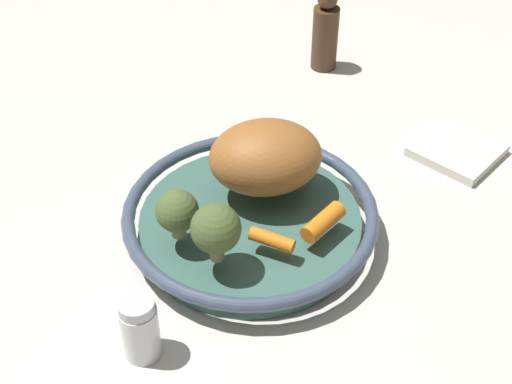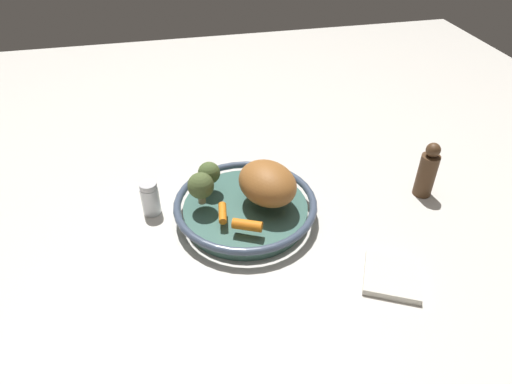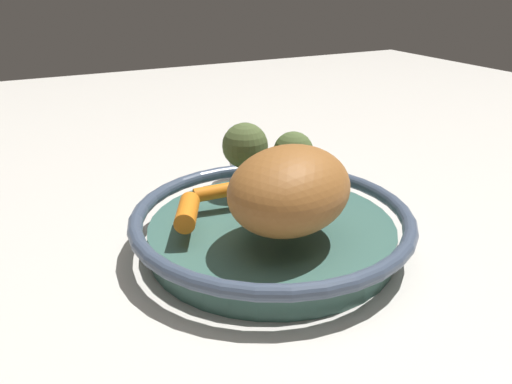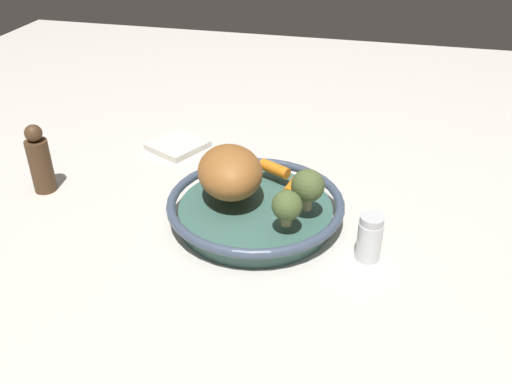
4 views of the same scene
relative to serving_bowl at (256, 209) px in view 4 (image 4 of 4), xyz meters
The scene contains 10 objects.
ground_plane 0.03m from the serving_bowl, ahead, with size 2.36×2.36×0.00m, color beige.
serving_bowl is the anchor object (origin of this frame).
roast_chicken_piece 0.08m from the serving_bowl, 82.33° to the left, with size 0.14×0.11×0.08m, color #9C5F2C.
baby_carrot_center 0.08m from the serving_bowl, 53.59° to the right, with size 0.02×0.02×0.05m, color orange.
baby_carrot_back 0.10m from the serving_bowl, ahead, with size 0.02×0.02×0.06m, color orange.
broccoli_floret_large 0.11m from the serving_bowl, 134.53° to the right, with size 0.05×0.05×0.06m.
broccoli_floret_edge 0.11m from the serving_bowl, 97.70° to the right, with size 0.06×0.06×0.07m.
salt_shaker 0.21m from the serving_bowl, 106.96° to the right, with size 0.04×0.04×0.08m.
pepper_mill 0.42m from the serving_bowl, 88.99° to the left, with size 0.04×0.04×0.14m.
dish_towel 0.33m from the serving_bowl, 44.86° to the left, with size 0.11×0.10×0.01m, color silver.
Camera 4 is at (-0.79, -0.19, 0.55)m, focal length 38.46 mm.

